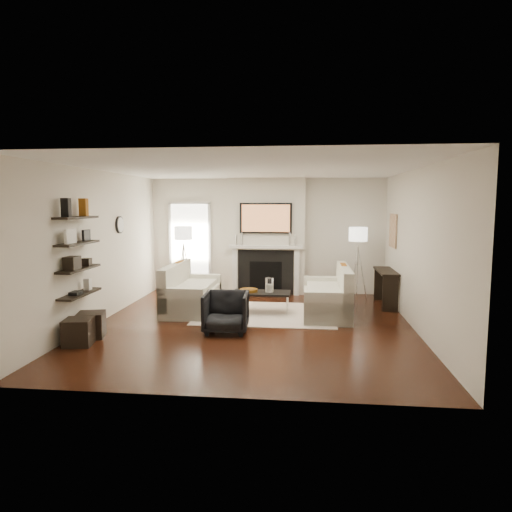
# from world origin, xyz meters

# --- Properties ---
(room_envelope) EXTENTS (6.00, 6.00, 6.00)m
(room_envelope) POSITION_xyz_m (0.00, 0.00, 1.35)
(room_envelope) COLOR black
(room_envelope) RESTS_ON ground
(chimney_breast) EXTENTS (1.80, 0.25, 2.70)m
(chimney_breast) POSITION_xyz_m (0.00, 2.88, 1.35)
(chimney_breast) COLOR silver
(chimney_breast) RESTS_ON floor
(fireplace_surround) EXTENTS (1.30, 0.02, 1.04)m
(fireplace_surround) POSITION_xyz_m (0.00, 2.74, 0.52)
(fireplace_surround) COLOR black
(fireplace_surround) RESTS_ON floor
(firebox) EXTENTS (0.75, 0.02, 0.65)m
(firebox) POSITION_xyz_m (0.00, 2.73, 0.45)
(firebox) COLOR black
(firebox) RESTS_ON floor
(mantel_pilaster_l) EXTENTS (0.12, 0.08, 1.10)m
(mantel_pilaster_l) POSITION_xyz_m (-0.72, 2.71, 0.55)
(mantel_pilaster_l) COLOR white
(mantel_pilaster_l) RESTS_ON floor
(mantel_pilaster_r) EXTENTS (0.12, 0.08, 1.10)m
(mantel_pilaster_r) POSITION_xyz_m (0.72, 2.71, 0.55)
(mantel_pilaster_r) COLOR white
(mantel_pilaster_r) RESTS_ON floor
(mantel_shelf) EXTENTS (1.70, 0.18, 0.07)m
(mantel_shelf) POSITION_xyz_m (0.00, 2.69, 1.12)
(mantel_shelf) COLOR white
(mantel_shelf) RESTS_ON chimney_breast
(tv_body) EXTENTS (1.20, 0.06, 0.70)m
(tv_body) POSITION_xyz_m (0.00, 2.71, 1.78)
(tv_body) COLOR black
(tv_body) RESTS_ON chimney_breast
(tv_screen) EXTENTS (1.10, 0.00, 0.62)m
(tv_screen) POSITION_xyz_m (0.00, 2.68, 1.78)
(tv_screen) COLOR #BF723F
(tv_screen) RESTS_ON tv_body
(candlestick_l_tall) EXTENTS (0.04, 0.04, 0.30)m
(candlestick_l_tall) POSITION_xyz_m (-0.55, 2.70, 1.30)
(candlestick_l_tall) COLOR silver
(candlestick_l_tall) RESTS_ON mantel_shelf
(candlestick_l_short) EXTENTS (0.04, 0.04, 0.24)m
(candlestick_l_short) POSITION_xyz_m (-0.68, 2.70, 1.27)
(candlestick_l_short) COLOR silver
(candlestick_l_short) RESTS_ON mantel_shelf
(candlestick_r_tall) EXTENTS (0.04, 0.04, 0.30)m
(candlestick_r_tall) POSITION_xyz_m (0.55, 2.70, 1.30)
(candlestick_r_tall) COLOR silver
(candlestick_r_tall) RESTS_ON mantel_shelf
(candlestick_r_short) EXTENTS (0.04, 0.04, 0.24)m
(candlestick_r_short) POSITION_xyz_m (0.68, 2.70, 1.27)
(candlestick_r_short) COLOR silver
(candlestick_r_short) RESTS_ON mantel_shelf
(hallway_panel) EXTENTS (0.90, 0.02, 2.10)m
(hallway_panel) POSITION_xyz_m (-1.85, 2.98, 1.05)
(hallway_panel) COLOR white
(hallway_panel) RESTS_ON floor
(door_trim_l) EXTENTS (0.06, 0.06, 2.16)m
(door_trim_l) POSITION_xyz_m (-2.33, 2.96, 1.05)
(door_trim_l) COLOR white
(door_trim_l) RESTS_ON floor
(door_trim_r) EXTENTS (0.06, 0.06, 2.16)m
(door_trim_r) POSITION_xyz_m (-1.37, 2.96, 1.05)
(door_trim_r) COLOR white
(door_trim_r) RESTS_ON floor
(door_trim_top) EXTENTS (1.02, 0.06, 0.06)m
(door_trim_top) POSITION_xyz_m (-1.85, 2.96, 2.13)
(door_trim_top) COLOR white
(door_trim_top) RESTS_ON wall_back
(rug) EXTENTS (2.60, 2.00, 0.01)m
(rug) POSITION_xyz_m (0.17, 0.84, 0.01)
(rug) COLOR beige
(rug) RESTS_ON floor
(loveseat_left_base) EXTENTS (0.85, 1.80, 0.42)m
(loveseat_left_base) POSITION_xyz_m (-1.32, 0.99, 0.21)
(loveseat_left_base) COLOR beige
(loveseat_left_base) RESTS_ON floor
(loveseat_left_back) EXTENTS (0.18, 1.80, 0.80)m
(loveseat_left_back) POSITION_xyz_m (-1.65, 0.99, 0.53)
(loveseat_left_back) COLOR beige
(loveseat_left_back) RESTS_ON floor
(loveseat_left_arm_n) EXTENTS (0.85, 0.18, 0.60)m
(loveseat_left_arm_n) POSITION_xyz_m (-1.32, 0.18, 0.30)
(loveseat_left_arm_n) COLOR beige
(loveseat_left_arm_n) RESTS_ON floor
(loveseat_left_arm_s) EXTENTS (0.85, 0.18, 0.60)m
(loveseat_left_arm_s) POSITION_xyz_m (-1.32, 1.80, 0.30)
(loveseat_left_arm_s) COLOR beige
(loveseat_left_arm_s) RESTS_ON floor
(loveseat_left_cushion) EXTENTS (0.63, 1.44, 0.10)m
(loveseat_left_cushion) POSITION_xyz_m (-1.27, 0.99, 0.47)
(loveseat_left_cushion) COLOR beige
(loveseat_left_cushion) RESTS_ON loveseat_left_base
(pillow_left_orange) EXTENTS (0.10, 0.42, 0.42)m
(pillow_left_orange) POSITION_xyz_m (-1.65, 1.29, 0.73)
(pillow_left_orange) COLOR #8F4F11
(pillow_left_orange) RESTS_ON loveseat_left_cushion
(pillow_left_charcoal) EXTENTS (0.10, 0.40, 0.40)m
(pillow_left_charcoal) POSITION_xyz_m (-1.65, 0.69, 0.72)
(pillow_left_charcoal) COLOR black
(pillow_left_charcoal) RESTS_ON loveseat_left_cushion
(loveseat_right_base) EXTENTS (0.85, 1.80, 0.42)m
(loveseat_right_base) POSITION_xyz_m (1.32, 0.92, 0.21)
(loveseat_right_base) COLOR beige
(loveseat_right_base) RESTS_ON floor
(loveseat_right_back) EXTENTS (0.18, 1.80, 0.80)m
(loveseat_right_back) POSITION_xyz_m (1.65, 0.92, 0.53)
(loveseat_right_back) COLOR beige
(loveseat_right_back) RESTS_ON floor
(loveseat_right_arm_n) EXTENTS (0.85, 0.18, 0.60)m
(loveseat_right_arm_n) POSITION_xyz_m (1.32, 0.11, 0.30)
(loveseat_right_arm_n) COLOR beige
(loveseat_right_arm_n) RESTS_ON floor
(loveseat_right_arm_s) EXTENTS (0.85, 0.18, 0.60)m
(loveseat_right_arm_s) POSITION_xyz_m (1.32, 1.73, 0.30)
(loveseat_right_arm_s) COLOR beige
(loveseat_right_arm_s) RESTS_ON floor
(loveseat_right_cushion) EXTENTS (0.63, 1.44, 0.10)m
(loveseat_right_cushion) POSITION_xyz_m (1.27, 0.92, 0.47)
(loveseat_right_cushion) COLOR beige
(loveseat_right_cushion) RESTS_ON loveseat_right_base
(pillow_right_orange) EXTENTS (0.10, 0.42, 0.42)m
(pillow_right_orange) POSITION_xyz_m (1.65, 1.22, 0.73)
(pillow_right_orange) COLOR #8F4F11
(pillow_right_orange) RESTS_ON loveseat_right_cushion
(pillow_right_charcoal) EXTENTS (0.10, 0.40, 0.40)m
(pillow_right_charcoal) POSITION_xyz_m (1.65, 0.62, 0.72)
(pillow_right_charcoal) COLOR black
(pillow_right_charcoal) RESTS_ON loveseat_right_cushion
(coffee_table) EXTENTS (1.10, 0.55, 0.04)m
(coffee_table) POSITION_xyz_m (0.08, 0.89, 0.40)
(coffee_table) COLOR black
(coffee_table) RESTS_ON floor
(coffee_leg_nw) EXTENTS (0.02, 0.02, 0.38)m
(coffee_leg_nw) POSITION_xyz_m (-0.42, 0.67, 0.19)
(coffee_leg_nw) COLOR silver
(coffee_leg_nw) RESTS_ON floor
(coffee_leg_ne) EXTENTS (0.02, 0.02, 0.38)m
(coffee_leg_ne) POSITION_xyz_m (0.58, 0.67, 0.19)
(coffee_leg_ne) COLOR silver
(coffee_leg_ne) RESTS_ON floor
(coffee_leg_sw) EXTENTS (0.02, 0.02, 0.38)m
(coffee_leg_sw) POSITION_xyz_m (-0.42, 1.11, 0.19)
(coffee_leg_sw) COLOR silver
(coffee_leg_sw) RESTS_ON floor
(coffee_leg_se) EXTENTS (0.02, 0.02, 0.38)m
(coffee_leg_se) POSITION_xyz_m (0.58, 1.11, 0.19)
(coffee_leg_se) COLOR silver
(coffee_leg_se) RESTS_ON floor
(hurricane_glass) EXTENTS (0.16, 0.16, 0.28)m
(hurricane_glass) POSITION_xyz_m (0.23, 0.89, 0.56)
(hurricane_glass) COLOR white
(hurricane_glass) RESTS_ON coffee_table
(hurricane_candle) EXTENTS (0.11, 0.11, 0.17)m
(hurricane_candle) POSITION_xyz_m (0.23, 0.89, 0.50)
(hurricane_candle) COLOR white
(hurricane_candle) RESTS_ON coffee_table
(copper_bowl) EXTENTS (0.34, 0.34, 0.06)m
(copper_bowl) POSITION_xyz_m (-0.17, 0.89, 0.45)
(copper_bowl) COLOR #A2641B
(copper_bowl) RESTS_ON coffee_table
(armchair) EXTENTS (0.74, 0.70, 0.73)m
(armchair) POSITION_xyz_m (-0.39, -0.45, 0.37)
(armchair) COLOR black
(armchair) RESTS_ON floor
(lamp_left_post) EXTENTS (0.02, 0.02, 1.20)m
(lamp_left_post) POSITION_xyz_m (-1.85, 2.36, 0.60)
(lamp_left_post) COLOR silver
(lamp_left_post) RESTS_ON floor
(lamp_left_shade) EXTENTS (0.40, 0.40, 0.30)m
(lamp_left_shade) POSITION_xyz_m (-1.85, 2.36, 1.45)
(lamp_left_shade) COLOR white
(lamp_left_shade) RESTS_ON lamp_left_post
(lamp_left_leg_a) EXTENTS (0.25, 0.02, 1.23)m
(lamp_left_leg_a) POSITION_xyz_m (-1.74, 2.36, 0.60)
(lamp_left_leg_a) COLOR silver
(lamp_left_leg_a) RESTS_ON floor
(lamp_left_leg_b) EXTENTS (0.14, 0.22, 1.23)m
(lamp_left_leg_b) POSITION_xyz_m (-1.91, 2.46, 0.60)
(lamp_left_leg_b) COLOR silver
(lamp_left_leg_b) RESTS_ON floor
(lamp_left_leg_c) EXTENTS (0.14, 0.22, 1.23)m
(lamp_left_leg_c) POSITION_xyz_m (-1.91, 2.27, 0.60)
(lamp_left_leg_c) COLOR silver
(lamp_left_leg_c) RESTS_ON floor
(lamp_right_post) EXTENTS (0.02, 0.02, 1.20)m
(lamp_right_post) POSITION_xyz_m (2.05, 2.36, 0.60)
(lamp_right_post) COLOR silver
(lamp_right_post) RESTS_ON floor
(lamp_right_shade) EXTENTS (0.40, 0.40, 0.30)m
(lamp_right_shade) POSITION_xyz_m (2.05, 2.36, 1.45)
(lamp_right_shade) COLOR white
(lamp_right_shade) RESTS_ON lamp_right_post
(lamp_right_leg_a) EXTENTS (0.25, 0.02, 1.23)m
(lamp_right_leg_a) POSITION_xyz_m (2.16, 2.36, 0.60)
(lamp_right_leg_a) COLOR silver
(lamp_right_leg_a) RESTS_ON floor
(lamp_right_leg_b) EXTENTS (0.14, 0.22, 1.23)m
(lamp_right_leg_b) POSITION_xyz_m (2.00, 2.46, 0.60)
(lamp_right_leg_b) COLOR silver
(lamp_right_leg_b) RESTS_ON floor
(lamp_right_leg_c) EXTENTS (0.14, 0.22, 1.23)m
(lamp_right_leg_c) POSITION_xyz_m (1.99, 2.27, 0.60)
(lamp_right_leg_c) COLOR silver
(lamp_right_leg_c) RESTS_ON floor
(console_top) EXTENTS (0.35, 1.20, 0.04)m
(console_top) POSITION_xyz_m (2.57, 1.79, 0.73)
(console_top) COLOR black
(console_top) RESTS_ON floor
(console_leg_n) EXTENTS (0.30, 0.04, 0.71)m
(console_leg_n) POSITION_xyz_m (2.57, 1.24, 0.35)
(console_leg_n) COLOR black
(console_leg_n) RESTS_ON floor
(console_leg_s) EXTENTS (0.30, 0.04, 0.71)m
(console_leg_s) POSITION_xyz_m (2.57, 2.34, 0.35)
(console_leg_s) COLOR black
(console_leg_s) RESTS_ON floor
(wall_art) EXTENTS (0.03, 0.70, 0.70)m
(wall_art) POSITION_xyz_m (2.73, 2.05, 1.55)
(wall_art) COLOR #A47C52
(wall_art) RESTS_ON wall_right
(shelf_bottom) EXTENTS (0.25, 1.00, 0.03)m
(shelf_bottom) POSITION_xyz_m (-2.62, -1.00, 0.70)
(shelf_bottom) COLOR black
(shelf_bottom) RESTS_ON wall_left
(shelf_lower) EXTENTS (0.25, 1.00, 0.04)m
(shelf_lower) POSITION_xyz_m (-2.62, -1.00, 1.10)
(shelf_lower) COLOR black
(shelf_lower) RESTS_ON wall_left
(shelf_upper) EXTENTS (0.25, 1.00, 0.04)m
(shelf_upper) POSITION_xyz_m (-2.62, -1.00, 1.50)
(shelf_upper) COLOR black
(shelf_upper) RESTS_ON wall_left
(shelf_top) EXTENTS (0.25, 1.00, 0.04)m
(shelf_top) POSITION_xyz_m (-2.62, -1.00, 1.90)
(shelf_top) COLOR black
(shelf_top) RESTS_ON wall_left
(decor_magfile_a) EXTENTS (0.12, 0.10, 0.28)m
(decor_magfile_a) POSITION_xyz_m (-2.62, -1.30, 2.06)
(decor_magfile_a) COLOR black
(decor_magfile_a) RESTS_ON shelf_top
(decor_magfile_b) EXTENTS (0.12, 0.10, 0.28)m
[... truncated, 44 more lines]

